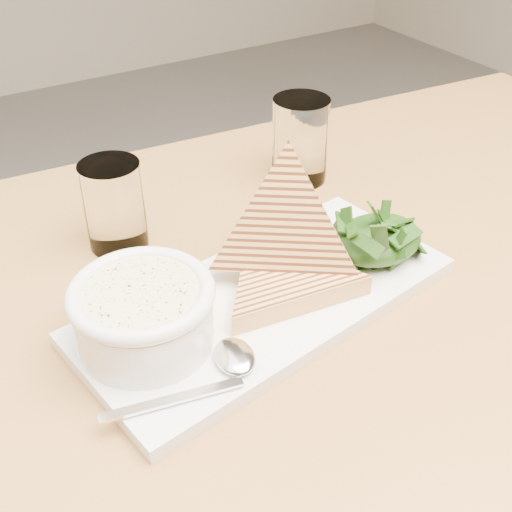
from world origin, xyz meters
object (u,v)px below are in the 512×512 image
soup_bowl (145,320)px  glass_near (114,206)px  table_top (324,336)px  glass_far (300,140)px  platter (266,300)px

soup_bowl → glass_near: size_ratio=1.21×
table_top → glass_far: 0.30m
glass_near → platter: bearing=-64.9°
glass_near → table_top: bearing=-62.2°
platter → soup_bowl: (-0.13, 0.00, 0.03)m
table_top → glass_far: size_ratio=11.82×
platter → glass_far: glass_far is taller
table_top → glass_near: glass_near is taller
glass_near → glass_far: (0.26, 0.02, 0.00)m
soup_bowl → glass_far: 0.37m
glass_far → soup_bowl: bearing=-146.9°
soup_bowl → glass_near: 0.19m
glass_far → table_top: bearing=-119.3°
platter → soup_bowl: size_ratio=3.11×
platter → table_top: bearing=-53.6°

